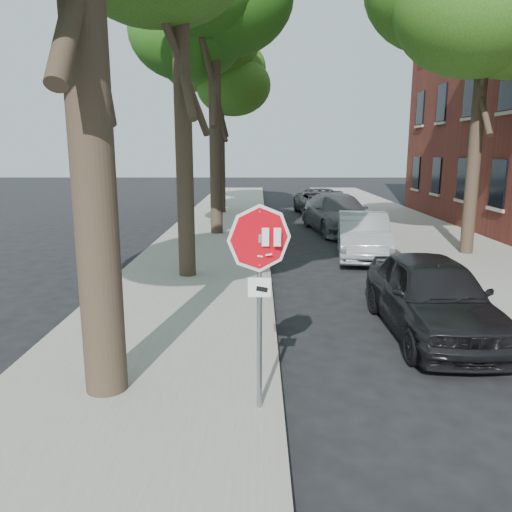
# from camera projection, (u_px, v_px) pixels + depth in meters

# --- Properties ---
(ground) EXTENTS (120.00, 120.00, 0.00)m
(ground) POSITION_uv_depth(u_px,v_px,m) (314.00, 416.00, 6.41)
(ground) COLOR black
(ground) RESTS_ON ground
(sidewalk_left) EXTENTS (4.00, 55.00, 0.12)m
(sidewalk_left) POSITION_uv_depth(u_px,v_px,m) (210.00, 243.00, 18.15)
(sidewalk_left) COLOR gray
(sidewalk_left) RESTS_ON ground
(sidewalk_right) EXTENTS (4.00, 55.00, 0.12)m
(sidewalk_right) POSITION_uv_depth(u_px,v_px,m) (443.00, 243.00, 18.11)
(sidewalk_right) COLOR gray
(sidewalk_right) RESTS_ON ground
(curb_left) EXTENTS (0.12, 55.00, 0.13)m
(curb_left) POSITION_uv_depth(u_px,v_px,m) (266.00, 243.00, 18.14)
(curb_left) COLOR #9E9384
(curb_left) RESTS_ON ground
(curb_right) EXTENTS (0.12, 55.00, 0.13)m
(curb_right) POSITION_uv_depth(u_px,v_px,m) (387.00, 243.00, 18.12)
(curb_right) COLOR #9E9384
(curb_right) RESTS_ON ground
(stop_sign) EXTENTS (0.76, 0.34, 2.61)m
(stop_sign) POSITION_uv_depth(u_px,v_px,m) (260.00, 269.00, 5.99)
(stop_sign) COLOR gray
(stop_sign) RESTS_ON sidewalk_left
(tree_mid_b) EXTENTS (5.88, 5.46, 10.36)m
(tree_mid_b) POSITION_uv_depth(u_px,v_px,m) (213.00, 24.00, 18.60)
(tree_mid_b) COLOR black
(tree_mid_b) RESTS_ON sidewalk_left
(tree_far) EXTENTS (5.29, 4.91, 9.33)m
(tree_far) POSITION_uv_depth(u_px,v_px,m) (220.00, 74.00, 25.60)
(tree_far) COLOR black
(tree_far) RESTS_ON sidewalk_left
(tree_right) EXTENTS (5.29, 4.91, 9.33)m
(tree_right) POSITION_uv_depth(u_px,v_px,m) (484.00, 18.00, 14.79)
(tree_right) COLOR black
(tree_right) RESTS_ON sidewalk_right
(car_a) EXTENTS (1.77, 4.33, 1.47)m
(car_a) POSITION_uv_depth(u_px,v_px,m) (432.00, 296.00, 9.15)
(car_a) COLOR black
(car_a) RESTS_ON ground
(car_b) EXTENTS (2.06, 4.49, 1.43)m
(car_b) POSITION_uv_depth(u_px,v_px,m) (363.00, 235.00, 15.83)
(car_b) COLOR #AEB2B7
(car_b) RESTS_ON ground
(car_c) EXTENTS (2.90, 5.67, 1.57)m
(car_c) POSITION_uv_depth(u_px,v_px,m) (338.00, 213.00, 20.88)
(car_c) COLOR #4A4A4F
(car_c) RESTS_ON ground
(car_d) EXTENTS (2.75, 5.22, 1.40)m
(car_d) POSITION_uv_depth(u_px,v_px,m) (321.00, 202.00, 26.31)
(car_d) COLOR black
(car_d) RESTS_ON ground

